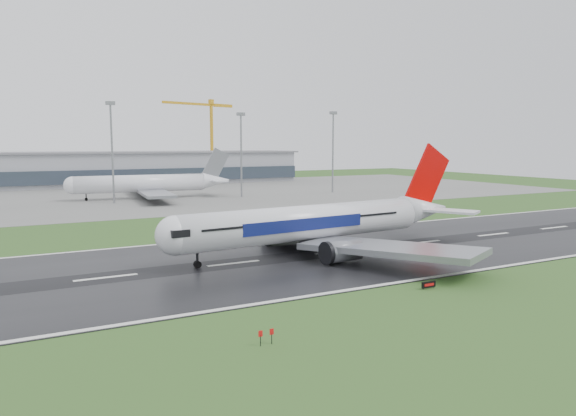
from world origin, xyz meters
TOP-DOWN VIEW (x-y plane):
  - ground at (0.00, 0.00)m, footprint 520.00×520.00m
  - runway at (0.00, 0.00)m, footprint 400.00×45.00m
  - apron at (0.00, 125.00)m, footprint 400.00×130.00m
  - terminal at (0.00, 185.00)m, footprint 240.00×36.00m
  - main_airliner at (38.71, 1.90)m, footprint 68.22×65.49m
  - parked_airliner at (30.72, 110.83)m, footprint 63.11×59.36m
  - tower_crane at (85.88, 200.00)m, footprint 43.17×14.54m
  - runway_sign at (38.03, -26.04)m, footprint 2.31×0.40m
  - floodmast_3 at (17.15, 100.00)m, footprint 0.64×0.64m
  - floodmast_4 at (62.43, 100.00)m, footprint 0.64×0.64m
  - floodmast_5 at (101.91, 100.00)m, footprint 0.64×0.64m

SIDE VIEW (x-z plane):
  - ground at x=0.00m, z-range 0.00..0.00m
  - apron at x=0.00m, z-range 0.00..0.08m
  - runway at x=0.00m, z-range 0.00..0.10m
  - runway_sign at x=38.03m, z-range 0.00..1.04m
  - terminal at x=0.00m, z-range 0.00..15.00m
  - parked_airliner at x=30.72m, z-range 0.08..17.40m
  - main_airliner at x=38.71m, z-range 0.10..18.74m
  - floodmast_4 at x=62.43m, z-range 0.00..29.61m
  - floodmast_5 at x=101.91m, z-range 0.00..31.10m
  - floodmast_3 at x=17.15m, z-range 0.00..31.97m
  - tower_crane at x=85.88m, z-range 0.00..43.71m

